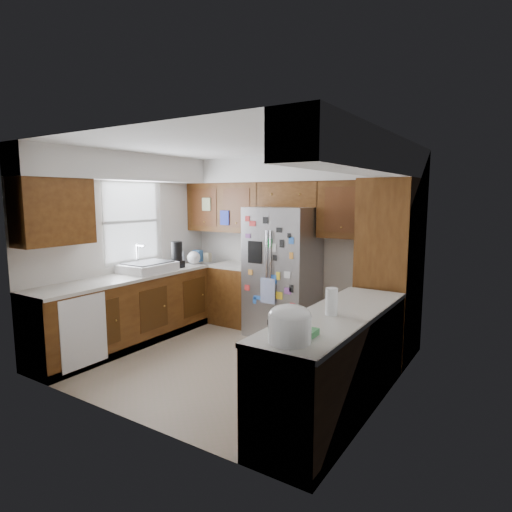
# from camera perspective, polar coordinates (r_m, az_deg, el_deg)

# --- Properties ---
(floor) EXTENTS (3.60, 3.60, 0.00)m
(floor) POSITION_cam_1_polar(r_m,az_deg,el_deg) (5.27, -3.10, -13.74)
(floor) COLOR gray
(floor) RESTS_ON ground
(room_shell) EXTENTS (3.64, 3.24, 2.52)m
(room_shell) POSITION_cam_1_polar(r_m,az_deg,el_deg) (5.25, -1.85, 6.60)
(room_shell) COLOR silver
(room_shell) RESTS_ON ground
(left_counter_run) EXTENTS (1.36, 3.20, 0.92)m
(left_counter_run) POSITION_cam_1_polar(r_m,az_deg,el_deg) (6.01, -13.63, -6.89)
(left_counter_run) COLOR #42220C
(left_counter_run) RESTS_ON ground
(right_counter_run) EXTENTS (0.63, 2.25, 0.92)m
(right_counter_run) POSITION_cam_1_polar(r_m,az_deg,el_deg) (4.04, 10.70, -14.33)
(right_counter_run) COLOR #42220C
(right_counter_run) RESTS_ON ground
(pantry) EXTENTS (0.60, 0.90, 2.15)m
(pantry) POSITION_cam_1_polar(r_m,az_deg,el_deg) (5.36, 17.45, -1.76)
(pantry) COLOR #42220C
(pantry) RESTS_ON ground
(fridge) EXTENTS (0.90, 0.79, 1.80)m
(fridge) POSITION_cam_1_polar(r_m,az_deg,el_deg) (6.00, 3.58, -2.10)
(fridge) COLOR gray
(fridge) RESTS_ON ground
(bridge_cabinet) EXTENTS (0.96, 0.34, 0.35)m
(bridge_cabinet) POSITION_cam_1_polar(r_m,az_deg,el_deg) (6.11, 4.71, 8.20)
(bridge_cabinet) COLOR #42220C
(bridge_cabinet) RESTS_ON fridge
(fridge_top_items) EXTENTS (0.56, 0.30, 0.30)m
(fridge_top_items) POSITION_cam_1_polar(r_m,az_deg,el_deg) (6.09, 4.05, 11.11)
(fridge_top_items) COLOR blue
(fridge_top_items) RESTS_ON bridge_cabinet
(sink_assembly) EXTENTS (0.52, 0.70, 0.37)m
(sink_assembly) POSITION_cam_1_polar(r_m,az_deg,el_deg) (6.04, -14.23, -1.42)
(sink_assembly) COLOR white
(sink_assembly) RESTS_ON left_counter_run
(left_counter_clutter) EXTENTS (0.36, 0.95, 0.38)m
(left_counter_clutter) POSITION_cam_1_polar(r_m,az_deg,el_deg) (6.51, -9.35, -0.07)
(left_counter_clutter) COLOR black
(left_counter_clutter) RESTS_ON left_counter_run
(rice_cooker) EXTENTS (0.32, 0.31, 0.27)m
(rice_cooker) POSITION_cam_1_polar(r_m,az_deg,el_deg) (3.05, 4.52, -8.89)
(rice_cooker) COLOR white
(rice_cooker) RESTS_ON right_counter_run
(paper_towel) EXTENTS (0.11, 0.11, 0.24)m
(paper_towel) POSITION_cam_1_polar(r_m,az_deg,el_deg) (3.79, 10.04, -5.99)
(paper_towel) COLOR white
(paper_towel) RESTS_ON right_counter_run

